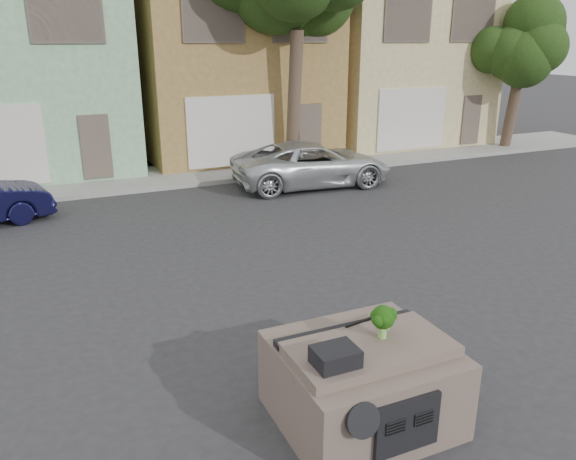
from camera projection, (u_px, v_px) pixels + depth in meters
ground_plane at (268, 315)px, 9.56m from camera, size 120.00×120.00×0.00m
sidewalk at (148, 178)px, 18.60m from camera, size 40.00×3.00×0.15m
townhouse_mint at (16, 60)px, 19.49m from camera, size 7.20×8.20×7.55m
townhouse_tan at (222, 57)px, 22.41m from camera, size 7.20×8.20×7.55m
townhouse_beige at (381, 55)px, 25.32m from camera, size 7.20×8.20×7.55m
silver_pickup at (312, 185)px, 18.01m from camera, size 5.21×2.71×1.40m
tree_near at (294, 46)px, 18.59m from camera, size 4.40×4.00×8.50m
tree_far at (516, 77)px, 22.87m from camera, size 3.20×3.00×6.00m
car_dashboard at (362, 379)px, 6.79m from camera, size 2.00×1.80×1.12m
instrument_hump at (335, 357)px, 6.05m from camera, size 0.48×0.38×0.20m
wiper_arm at (367, 319)px, 7.05m from camera, size 0.69×0.15×0.02m
broccoli at (383, 322)px, 6.57m from camera, size 0.35×0.35×0.42m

